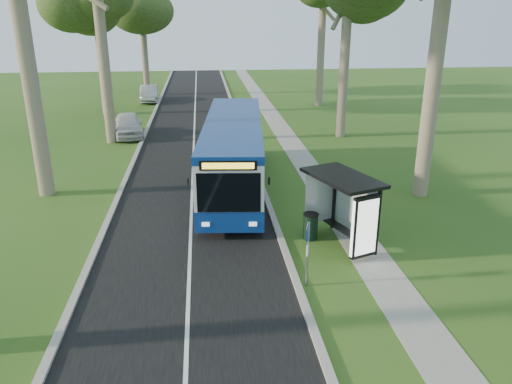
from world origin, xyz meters
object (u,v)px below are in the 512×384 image
Objects in this scene: bus_shelter at (349,201)px; bus_stop_sign at (308,246)px; litter_bin at (311,226)px; car_white at (128,125)px; car_silver at (149,94)px; bus at (234,153)px.

bus_stop_sign is at bearing -150.06° from bus_shelter.
bus_shelter reaches higher than litter_bin.
bus_stop_sign is at bearing -78.45° from car_white.
litter_bin is at bearing -77.23° from car_silver.
bus is 8.31m from bus_shelter.
bus_shelter is 3.40× the size of litter_bin.
litter_bin is (2.56, -6.41, -1.23)m from bus.
bus reaches higher than litter_bin.
car_silver is at bearing 105.72° from litter_bin.
car_white reaches higher than litter_bin.
bus_stop_sign reaches higher than litter_bin.
car_white is at bearing 125.38° from bus.
bus_stop_sign is at bearing -79.99° from car_silver.
litter_bin is 0.22× the size of car_white.
bus_stop_sign is 0.48× the size of car_silver.
car_white is 1.03× the size of car_silver.
bus_shelter is 0.76× the size of car_white.
bus is 5.83× the size of bus_stop_sign.
bus_shelter reaches higher than bus_stop_sign.
bus_stop_sign is at bearing -104.05° from litter_bin.
car_white is at bearing 98.04° from bus_shelter.
car_white is (-9.25, 17.99, 0.28)m from litter_bin.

